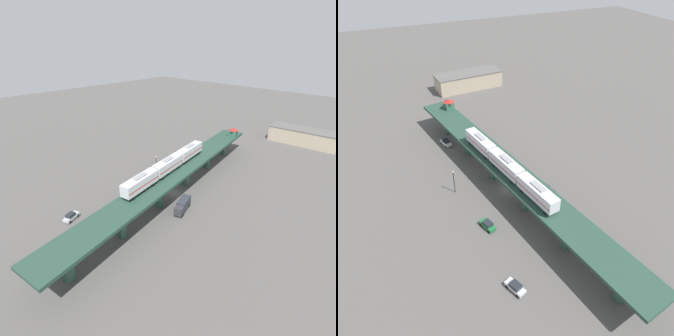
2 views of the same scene
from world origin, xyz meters
The scene contains 10 objects.
ground_plane centered at (0.00, 0.00, 0.00)m, with size 400.00×400.00×0.00m, color #514F4C.
elevated_viaduct centered at (0.03, -0.17, 6.33)m, with size 23.70×92.11×7.36m.
subway_train centered at (-1.12, -1.79, 9.90)m, with size 8.99×37.14×4.45m.
signal_hut centered at (-4.25, 39.33, 9.16)m, with size 3.71×3.71×3.40m.
street_car_green centered at (-9.76, -10.73, 0.94)m, with size 3.00×4.73×1.89m.
street_car_white centered at (-8.91, 28.98, 0.94)m, with size 2.96×4.73×1.89m.
street_car_silver centered at (-10.81, -28.25, 0.94)m, with size 3.22×4.75×1.89m.
delivery_truck centered at (7.63, -5.22, 1.76)m, with size 4.55×7.54×3.20m.
street_lamp centered at (-13.03, 4.87, 4.11)m, with size 0.44×0.44×6.94m.
warehouse_building centered at (13.10, 71.38, 3.41)m, with size 29.18×12.09×6.80m.
Camera 1 is at (45.76, -51.19, 42.33)m, focal length 28.00 mm.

